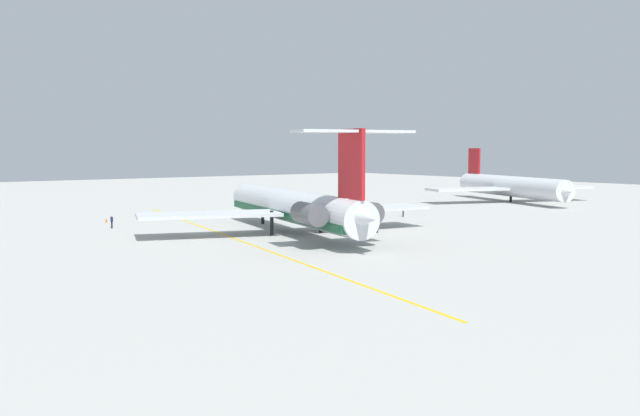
{
  "coord_description": "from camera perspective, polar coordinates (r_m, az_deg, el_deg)",
  "views": [
    {
      "loc": [
        72.32,
        -37.09,
        9.92
      ],
      "look_at": [
        5.76,
        13.13,
        2.78
      ],
      "focal_mm": 38.96,
      "sensor_mm": 36.0,
      "label": 1
    }
  ],
  "objects": [
    {
      "name": "ground_crew_near_tail",
      "position": [
        90.23,
        -16.74,
        -0.95
      ],
      "size": [
        0.4,
        0.27,
        1.68
      ],
      "rotation": [
        0.0,
        0.0,
        5.13
      ],
      "color": "black",
      "rests_on": "ground"
    },
    {
      "name": "airliner_far_left",
      "position": [
        133.19,
        15.64,
        1.72
      ],
      "size": [
        32.67,
        32.79,
        10.02
      ],
      "rotation": [
        0.0,
        0.0,
        -0.34
      ],
      "color": "silver",
      "rests_on": "ground"
    },
    {
      "name": "ground_crew_near_nose",
      "position": [
        101.89,
        6.85,
        -0.1
      ],
      "size": [
        0.28,
        0.44,
        1.74
      ],
      "rotation": [
        0.0,
        0.0,
        6.15
      ],
      "color": "black",
      "rests_on": "ground"
    },
    {
      "name": "taxiway_centreline",
      "position": [
        77.42,
        -7.07,
        -2.5
      ],
      "size": [
        81.3,
        16.73,
        0.01
      ],
      "primitive_type": "cube",
      "rotation": [
        0.0,
        0.0,
        2.94
      ],
      "color": "gold",
      "rests_on": "ground"
    },
    {
      "name": "ground",
      "position": [
        81.88,
        -9.82,
        -2.13
      ],
      "size": [
        298.05,
        298.05,
        0.0
      ],
      "primitive_type": "plane",
      "color": "#ADADA8"
    },
    {
      "name": "main_jetliner",
      "position": [
        80.25,
        -1.95,
        0.11
      ],
      "size": [
        40.16,
        35.86,
        11.82
      ],
      "rotation": [
        0.0,
        0.0,
        2.91
      ],
      "color": "silver",
      "rests_on": "ground"
    },
    {
      "name": "safety_cone_wingtip",
      "position": [
        104.67,
        1.28,
        -0.39
      ],
      "size": [
        0.4,
        0.4,
        0.55
      ],
      "primitive_type": "cone",
      "color": "#EA590F",
      "rests_on": "ground"
    },
    {
      "name": "safety_cone_nose",
      "position": [
        97.83,
        -17.14,
        -0.98
      ],
      "size": [
        0.4,
        0.4,
        0.55
      ],
      "primitive_type": "cone",
      "color": "#EA590F",
      "rests_on": "ground"
    }
  ]
}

